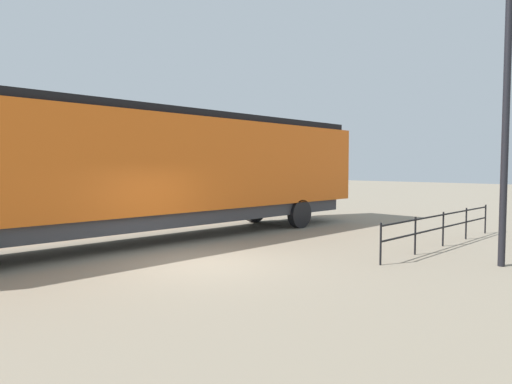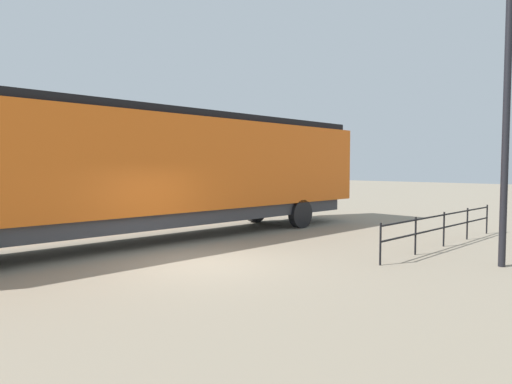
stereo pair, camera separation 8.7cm
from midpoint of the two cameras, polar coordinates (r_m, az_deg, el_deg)
The scene contains 4 objects.
ground_plane at distance 11.10m, azimuth -6.97°, elevation -9.10°, with size 120.00×120.00×0.00m, color gray.
locomotive at distance 14.79m, azimuth -10.48°, elevation 3.07°, with size 2.80×17.33×4.16m.
lamp_post at distance 12.26m, azimuth 29.82°, elevation 15.04°, with size 0.56×0.56×6.85m.
platform_fence at distance 14.38m, azimuth 23.14°, elevation -3.80°, with size 0.05×7.32×1.03m.
Camera 2 is at (8.66, -6.53, 2.37)m, focal length 31.17 mm.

